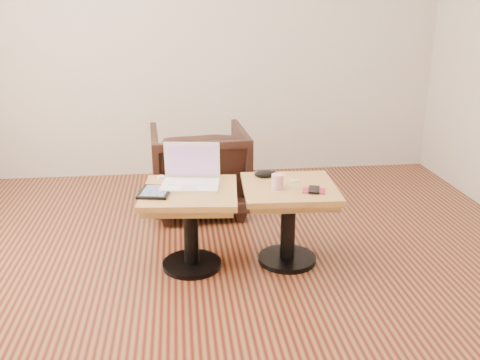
{
  "coord_description": "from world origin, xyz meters",
  "views": [
    {
      "loc": [
        -0.22,
        -2.79,
        1.64
      ],
      "look_at": [
        0.14,
        0.29,
        0.57
      ],
      "focal_mm": 40.0,
      "sensor_mm": 36.0,
      "label": 1
    }
  ],
  "objects": [
    {
      "name": "glasses_case",
      "position": [
        0.33,
        0.47,
        0.55
      ],
      "size": [
        0.16,
        0.08,
        0.05
      ],
      "primitive_type": "ellipsoid",
      "rotation": [
        0.0,
        0.0,
        0.06
      ],
      "color": "black",
      "rests_on": "side_table_right"
    },
    {
      "name": "earbuds_tangle",
      "position": [
        0.5,
        0.36,
        0.53
      ],
      "size": [
        0.08,
        0.06,
        0.01
      ],
      "color": "white",
      "rests_on": "side_table_right"
    },
    {
      "name": "tablet",
      "position": [
        -0.38,
        0.25,
        0.53
      ],
      "size": [
        0.22,
        0.26,
        0.02
      ],
      "rotation": [
        0.0,
        0.0,
        -0.19
      ],
      "color": "black",
      "rests_on": "side_table_left"
    },
    {
      "name": "laptop",
      "position": [
        -0.16,
        0.38,
        0.57
      ],
      "size": [
        0.39,
        0.32,
        0.25
      ],
      "rotation": [
        0.0,
        0.0,
        -0.14
      ],
      "color": "white",
      "rests_on": "side_table_left"
    },
    {
      "name": "armchair",
      "position": [
        -0.07,
        1.26,
        0.34
      ],
      "size": [
        0.77,
        0.79,
        0.68
      ],
      "primitive_type": "imported",
      "rotation": [
        0.0,
        0.0,
        3.2
      ],
      "color": "black",
      "rests_on": "ground"
    },
    {
      "name": "room_shell",
      "position": [
        0.0,
        0.0,
        1.35
      ],
      "size": [
        4.52,
        4.52,
        2.71
      ],
      "color": "#42150F",
      "rests_on": "ground"
    },
    {
      "name": "side_table_left",
      "position": [
        -0.17,
        0.29,
        0.39
      ],
      "size": [
        0.63,
        0.63,
        0.52
      ],
      "rotation": [
        0.0,
        0.0,
        -0.1
      ],
      "color": "black",
      "rests_on": "ground"
    },
    {
      "name": "phone_on_sleeve",
      "position": [
        0.58,
        0.17,
        0.53
      ],
      "size": [
        0.16,
        0.14,
        0.02
      ],
      "rotation": [
        0.0,
        0.0,
        -0.28
      ],
      "color": "maroon",
      "rests_on": "side_table_right"
    },
    {
      "name": "charging_adapter",
      "position": [
        -0.35,
        0.51,
        0.53
      ],
      "size": [
        0.05,
        0.05,
        0.02
      ],
      "primitive_type": "cube",
      "rotation": [
        0.0,
        0.0,
        0.32
      ],
      "color": "white",
      "rests_on": "side_table_left"
    },
    {
      "name": "striped_cup",
      "position": [
        0.36,
        0.24,
        0.57
      ],
      "size": [
        0.1,
        0.1,
        0.09
      ],
      "primitive_type": "cylinder",
      "rotation": [
        0.0,
        0.0,
        -0.44
      ],
      "color": "#C14566",
      "rests_on": "side_table_right"
    },
    {
      "name": "side_table_right",
      "position": [
        0.45,
        0.29,
        0.39
      ],
      "size": [
        0.61,
        0.61,
        0.52
      ],
      "rotation": [
        0.0,
        0.0,
        -0.05
      ],
      "color": "black",
      "rests_on": "ground"
    }
  ]
}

